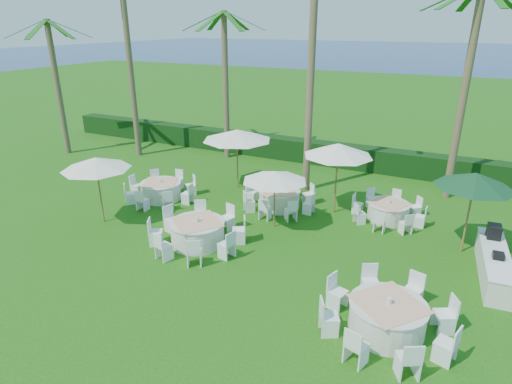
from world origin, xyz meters
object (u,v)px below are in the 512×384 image
at_px(umbrella_a, 96,163).
at_px(umbrella_green, 475,180).
at_px(banquet_table_d, 161,190).
at_px(banquet_table_c, 387,317).
at_px(umbrella_d, 338,150).
at_px(banquet_table_e, 279,198).
at_px(umbrella_c, 237,135).
at_px(banquet_table_b, 198,232).
at_px(buffet_table, 494,263).
at_px(umbrella_b, 275,176).
at_px(banquet_table_f, 388,211).

distance_m(umbrella_a, umbrella_green, 13.21).
relative_size(banquet_table_d, umbrella_a, 1.18).
xyz_separation_m(banquet_table_c, umbrella_d, (-3.26, 6.56, 2.22)).
height_order(banquet_table_d, banquet_table_e, banquet_table_d).
bearing_deg(umbrella_c, banquet_table_b, -76.22).
relative_size(banquet_table_c, umbrella_green, 1.18).
height_order(banquet_table_b, umbrella_d, umbrella_d).
height_order(umbrella_d, buffet_table, umbrella_d).
distance_m(banquet_table_c, umbrella_green, 5.93).
height_order(banquet_table_b, umbrella_c, umbrella_c).
bearing_deg(umbrella_c, umbrella_b, -43.80).
relative_size(umbrella_b, umbrella_d, 0.83).
distance_m(umbrella_c, buffet_table, 11.35).
distance_m(umbrella_d, buffet_table, 6.64).
relative_size(banquet_table_d, buffet_table, 0.86).
relative_size(banquet_table_c, banquet_table_d, 1.08).
relative_size(banquet_table_b, umbrella_green, 1.18).
bearing_deg(banquet_table_f, banquet_table_e, -169.97).
height_order(umbrella_c, umbrella_green, umbrella_green).
xyz_separation_m(banquet_table_c, banquet_table_d, (-10.56, 4.63, -0.04)).
bearing_deg(umbrella_d, banquet_table_e, -166.53).
relative_size(banquet_table_e, umbrella_b, 1.25).
height_order(banquet_table_d, umbrella_d, umbrella_d).
relative_size(umbrella_green, buffet_table, 0.79).
bearing_deg(umbrella_a, banquet_table_c, -8.85).
relative_size(umbrella_a, umbrella_b, 1.08).
bearing_deg(banquet_table_b, umbrella_d, 52.78).
distance_m(umbrella_b, buffet_table, 7.60).
distance_m(banquet_table_e, banquet_table_f, 4.40).
bearing_deg(banquet_table_e, banquet_table_c, -47.66).
relative_size(banquet_table_c, buffet_table, 0.93).
bearing_deg(umbrella_green, umbrella_c, 168.08).
bearing_deg(banquet_table_d, umbrella_a, -101.40).
relative_size(banquet_table_d, banquet_table_e, 1.02).
bearing_deg(umbrella_a, banquet_table_e, 37.18).
bearing_deg(banquet_table_f, umbrella_a, -153.15).
xyz_separation_m(banquet_table_d, umbrella_b, (5.61, -0.37, 1.64)).
relative_size(banquet_table_b, banquet_table_f, 1.18).
bearing_deg(umbrella_d, banquet_table_c, -63.55).
bearing_deg(banquet_table_c, umbrella_c, 138.05).
bearing_deg(umbrella_b, banquet_table_e, 106.93).
distance_m(banquet_table_b, banquet_table_c, 7.08).
bearing_deg(umbrella_d, umbrella_c, 170.79).
distance_m(umbrella_a, umbrella_b, 6.70).
relative_size(banquet_table_d, umbrella_b, 1.27).
height_order(umbrella_a, umbrella_b, umbrella_a).
height_order(banquet_table_e, umbrella_c, umbrella_c).
relative_size(banquet_table_f, umbrella_a, 1.08).
distance_m(umbrella_b, umbrella_c, 4.51).
bearing_deg(buffet_table, banquet_table_d, 177.48).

